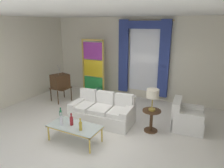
% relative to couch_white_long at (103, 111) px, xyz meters
% --- Properties ---
extents(ground_plane, '(16.00, 16.00, 0.00)m').
position_rel_couch_white_long_xyz_m(ground_plane, '(0.14, -0.53, -0.30)').
color(ground_plane, white).
extents(wall_rear, '(8.00, 0.12, 3.00)m').
position_rel_couch_white_long_xyz_m(wall_rear, '(0.14, 2.53, 1.20)').
color(wall_rear, silver).
rests_on(wall_rear, ground).
extents(wall_left, '(0.12, 7.00, 3.00)m').
position_rel_couch_white_long_xyz_m(wall_left, '(-3.52, 0.07, 1.20)').
color(wall_left, silver).
rests_on(wall_left, ground).
extents(ceiling_slab, '(8.00, 7.60, 0.04)m').
position_rel_couch_white_long_xyz_m(ceiling_slab, '(0.14, 0.27, 2.72)').
color(ceiling_slab, white).
extents(curtained_window, '(2.00, 0.17, 2.70)m').
position_rel_couch_white_long_xyz_m(curtained_window, '(0.35, 2.36, 1.44)').
color(curtained_window, white).
rests_on(curtained_window, ground).
extents(couch_white_long, '(1.81, 1.04, 0.86)m').
position_rel_couch_white_long_xyz_m(couch_white_long, '(0.00, 0.00, 0.00)').
color(couch_white_long, white).
rests_on(couch_white_long, ground).
extents(coffee_table, '(1.27, 0.62, 0.41)m').
position_rel_couch_white_long_xyz_m(coffee_table, '(-0.08, -1.26, 0.07)').
color(coffee_table, silver).
rests_on(coffee_table, ground).
extents(bottle_blue_decanter, '(0.07, 0.07, 0.32)m').
position_rel_couch_white_long_xyz_m(bottle_blue_decanter, '(-0.38, -1.37, 0.23)').
color(bottle_blue_decanter, silver).
rests_on(bottle_blue_decanter, coffee_table).
extents(bottle_crystal_tall, '(0.08, 0.08, 0.31)m').
position_rel_couch_white_long_xyz_m(bottle_crystal_tall, '(-0.16, -1.26, 0.23)').
color(bottle_crystal_tall, maroon).
rests_on(bottle_crystal_tall, coffee_table).
extents(bottle_amber_squat, '(0.07, 0.07, 0.30)m').
position_rel_couch_white_long_xyz_m(bottle_amber_squat, '(0.18, -1.38, 0.22)').
color(bottle_amber_squat, gold).
rests_on(bottle_amber_squat, coffee_table).
extents(bottle_ruby_flask, '(0.06, 0.06, 0.32)m').
position_rel_couch_white_long_xyz_m(bottle_ruby_flask, '(-0.59, -1.14, 0.24)').
color(bottle_ruby_flask, '#196B3D').
rests_on(bottle_ruby_flask, coffee_table).
extents(vintage_tv, '(0.66, 0.71, 1.35)m').
position_rel_couch_white_long_xyz_m(vintage_tv, '(-2.21, 0.76, 0.42)').
color(vintage_tv, '#472D19').
rests_on(vintage_tv, ground).
extents(armchair_white, '(0.89, 0.88, 0.80)m').
position_rel_couch_white_long_xyz_m(armchair_white, '(2.20, 0.62, -0.02)').
color(armchair_white, white).
rests_on(armchair_white, ground).
extents(stained_glass_divider, '(0.95, 0.05, 2.20)m').
position_rel_couch_white_long_xyz_m(stained_glass_divider, '(-1.46, 1.82, 0.75)').
color(stained_glass_divider, gold).
rests_on(stained_glass_divider, ground).
extents(peacock_figurine, '(0.44, 0.60, 0.50)m').
position_rel_couch_white_long_xyz_m(peacock_figurine, '(-1.13, 1.53, -0.08)').
color(peacock_figurine, beige).
rests_on(peacock_figurine, ground).
extents(round_side_table, '(0.48, 0.48, 0.59)m').
position_rel_couch_white_long_xyz_m(round_side_table, '(1.42, 0.05, 0.05)').
color(round_side_table, '#472D19').
rests_on(round_side_table, ground).
extents(table_lamp_brass, '(0.32, 0.32, 0.57)m').
position_rel_couch_white_long_xyz_m(table_lamp_brass, '(1.42, 0.05, 0.72)').
color(table_lamp_brass, '#B29338').
rests_on(table_lamp_brass, round_side_table).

